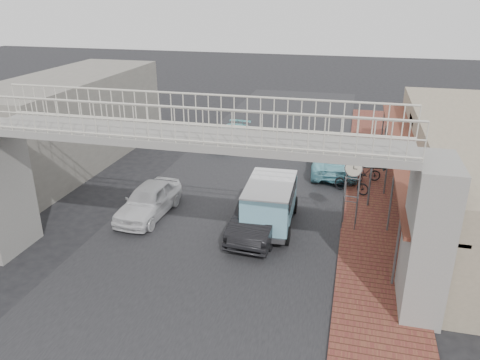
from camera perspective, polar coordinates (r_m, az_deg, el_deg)
The scene contains 14 objects.
ground at distance 20.52m, azimuth -2.03°, elevation -5.45°, with size 120.00×120.00×0.00m, color black.
road_strip at distance 20.52m, azimuth -2.03°, elevation -5.43°, with size 10.00×60.00×0.01m, color black.
sidewalk at distance 22.58m, azimuth 16.26°, elevation -3.56°, with size 3.00×40.00×0.10m, color brown.
footbridge at distance 15.72m, azimuth -6.19°, elevation -1.66°, with size 16.40×2.40×6.34m.
building_far_left at distance 29.32m, azimuth -19.97°, elevation 6.96°, with size 5.00×14.00×5.00m, color gray.
white_hatchback at distance 21.43m, azimuth -11.08°, elevation -2.45°, with size 1.73×4.29×1.46m, color white.
dark_sedan at distance 19.63m, azimuth 2.57°, elevation -4.13°, with size 1.72×4.94×1.63m, color black.
angkot_curb at distance 26.74m, azimuth 11.31°, elevation 2.51°, with size 2.40×5.20×1.44m, color #7FCEDC.
angkot_far at distance 30.86m, azimuth -1.23°, elevation 5.38°, with size 1.76×4.32×1.25m, color #7CD3D7.
angkot_van at distance 19.82m, azimuth 3.75°, elevation -2.22°, with size 2.13×4.37×2.11m.
motorcycle_near at distance 23.95m, azimuth 13.46°, elevation -0.37°, with size 0.65×1.85×0.97m, color black.
motorcycle_far at distance 25.60m, azimuth 15.10°, elevation 0.89°, with size 0.44×1.55×0.93m, color black.
street_clock at distance 19.70m, azimuth 13.69°, elevation 1.08°, with size 0.76×0.63×3.05m.
arrow_sign at distance 22.14m, azimuth 17.61°, elevation 2.19°, with size 1.64×1.05×2.77m.
Camera 1 is at (5.12, -17.48, 9.45)m, focal length 35.00 mm.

